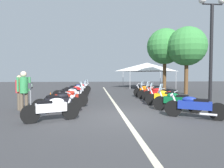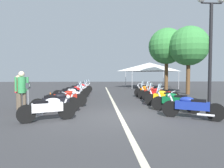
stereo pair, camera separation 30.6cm
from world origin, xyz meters
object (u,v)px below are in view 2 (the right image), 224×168
(motorcycle_right_row_2, at_px, (164,97))
(motorcycle_right_row_1, at_px, (175,101))
(motorcycle_left_row_3, at_px, (69,95))
(motorcycle_left_row_7, at_px, (78,89))
(motorcycle_right_row_3, at_px, (160,94))
(motorcycle_left_row_4, at_px, (71,93))
(bystander_0, at_px, (18,90))
(parking_meter, at_px, (28,93))
(roadside_tree_1, at_px, (167,46))
(motorcycle_right_row_4, at_px, (153,92))
(motorcycle_left_row_0, at_px, (48,108))
(motorcycle_left_row_1, at_px, (56,102))
(motorcycle_left_row_6, at_px, (77,90))
(motorcycle_left_row_8, at_px, (82,87))
(motorcycle_right_row_5, at_px, (148,91))
(roadside_tree_0, at_px, (189,46))
(bystander_1, at_px, (22,89))
(motorcycle_left_row_5, at_px, (75,91))
(street_lamp_twin_globe, at_px, (211,33))
(motorcycle_left_row_2, at_px, (66,98))
(traffic_cone_0, at_px, (50,97))
(event_tent, at_px, (150,67))
(motorcycle_right_row_0, at_px, (191,107))

(motorcycle_right_row_2, bearing_deg, motorcycle_right_row_1, 115.50)
(motorcycle_left_row_3, distance_m, motorcycle_left_row_7, 5.45)
(motorcycle_right_row_1, relative_size, motorcycle_right_row_3, 0.95)
(motorcycle_left_row_4, relative_size, bystander_0, 1.36)
(parking_meter, bearing_deg, roadside_tree_1, 47.95)
(motorcycle_right_row_1, relative_size, motorcycle_right_row_4, 0.95)
(motorcycle_left_row_0, relative_size, motorcycle_left_row_4, 0.87)
(motorcycle_left_row_3, distance_m, motorcycle_right_row_2, 5.20)
(motorcycle_left_row_1, height_order, motorcycle_left_row_3, motorcycle_left_row_3)
(motorcycle_left_row_0, height_order, motorcycle_left_row_6, motorcycle_left_row_0)
(motorcycle_left_row_8, relative_size, motorcycle_right_row_5, 1.08)
(motorcycle_right_row_5, distance_m, roadside_tree_1, 5.79)
(motorcycle_right_row_1, bearing_deg, motorcycle_right_row_3, -61.11)
(motorcycle_left_row_6, xyz_separation_m, roadside_tree_0, (0.59, -9.09, 3.53))
(motorcycle_right_row_1, xyz_separation_m, motorcycle_right_row_3, (2.85, -0.23, 0.01))
(motorcycle_left_row_7, relative_size, roadside_tree_0, 0.36)
(motorcycle_left_row_7, distance_m, bystander_1, 8.44)
(motorcycle_left_row_5, relative_size, street_lamp_twin_globe, 0.41)
(motorcycle_left_row_2, distance_m, roadside_tree_1, 11.42)
(motorcycle_left_row_5, bearing_deg, motorcycle_left_row_4, -111.97)
(motorcycle_left_row_4, height_order, traffic_cone_0, motorcycle_left_row_4)
(motorcycle_right_row_1, bearing_deg, event_tent, -67.37)
(parking_meter, xyz_separation_m, traffic_cone_0, (3.64, 0.05, -0.61))
(motorcycle_left_row_8, xyz_separation_m, street_lamp_twin_globe, (-9.84, -6.45, 2.95))
(motorcycle_left_row_1, height_order, roadside_tree_0, roadside_tree_0)
(street_lamp_twin_globe, bearing_deg, motorcycle_right_row_0, 132.47)
(motorcycle_right_row_4, bearing_deg, motorcycle_right_row_1, 116.21)
(motorcycle_left_row_1, bearing_deg, motorcycle_left_row_6, 68.29)
(motorcycle_right_row_0, xyz_separation_m, motorcycle_right_row_1, (1.38, 0.08, 0.01))
(event_tent, bearing_deg, motorcycle_left_row_0, 155.20)
(motorcycle_right_row_4, height_order, bystander_1, bystander_1)
(motorcycle_right_row_3, xyz_separation_m, roadside_tree_0, (4.59, -3.84, 3.50))
(traffic_cone_0, bearing_deg, motorcycle_left_row_7, -12.23)
(motorcycle_right_row_5, relative_size, street_lamp_twin_globe, 0.37)
(motorcycle_left_row_3, xyz_separation_m, motorcycle_left_row_4, (1.33, 0.12, -0.01))
(motorcycle_left_row_6, distance_m, bystander_1, 7.08)
(motorcycle_left_row_2, relative_size, motorcycle_right_row_1, 1.14)
(roadside_tree_0, bearing_deg, motorcycle_left_row_5, 101.51)
(motorcycle_right_row_1, xyz_separation_m, street_lamp_twin_globe, (-0.05, -1.53, 2.95))
(traffic_cone_0, bearing_deg, motorcycle_left_row_5, -27.06)
(motorcycle_left_row_1, height_order, motorcycle_right_row_3, motorcycle_right_row_3)
(motorcycle_right_row_2, bearing_deg, motorcycle_right_row_0, 118.12)
(motorcycle_right_row_2, height_order, parking_meter, parking_meter)
(motorcycle_right_row_0, height_order, parking_meter, parking_meter)
(motorcycle_left_row_6, relative_size, event_tent, 0.35)
(motorcycle_left_row_2, xyz_separation_m, street_lamp_twin_globe, (-1.55, -6.45, 2.94))
(motorcycle_left_row_3, bearing_deg, roadside_tree_0, 4.01)
(motorcycle_left_row_0, distance_m, motorcycle_right_row_4, 7.77)
(motorcycle_left_row_5, relative_size, roadside_tree_0, 0.36)
(motorcycle_left_row_8, height_order, bystander_0, bystander_0)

